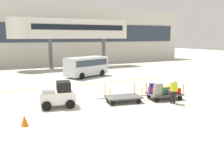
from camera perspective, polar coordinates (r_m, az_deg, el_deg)
The scene contains 10 objects.
ground_plane at distance 15.22m, azimuth -3.22°, elevation -5.38°, with size 120.00×120.00×0.00m, color #B2ADA0.
apron_lead_line at distance 22.17m, azimuth -8.89°, elevation -0.34°, with size 18.67×0.20×0.01m, color yellow.
terminal_building at distance 39.82m, azimuth -18.67°, elevation 10.47°, with size 54.49×2.51×8.78m.
jet_bridge at distance 34.85m, azimuth -10.49°, elevation 12.23°, with size 16.33×3.00×6.57m.
baggage_tug at distance 15.41m, azimuth -12.27°, elevation -2.51°, with size 2.26×1.55×1.58m.
baggage_cart_lead at distance 16.31m, azimuth 2.53°, elevation -3.01°, with size 3.08×1.79×1.10m.
baggage_cart_middle at distance 17.37m, azimuth 11.70°, elevation -1.64°, with size 3.08×1.79×1.20m.
baggage_handler at distance 16.33m, azimuth 13.96°, elevation -1.44°, with size 0.52×0.53×1.56m.
shuttle_van at distance 26.86m, azimuth -5.92°, elevation 4.33°, with size 5.16×3.55×2.10m.
safety_cone_near at distance 12.77m, azimuth -19.45°, elevation -7.92°, with size 0.36×0.36×0.55m, color orange.
Camera 1 is at (-5.80, -13.41, 4.24)m, focal length 39.83 mm.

